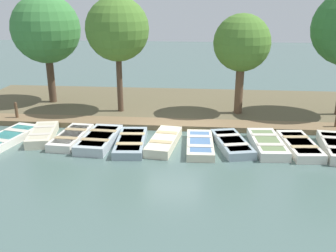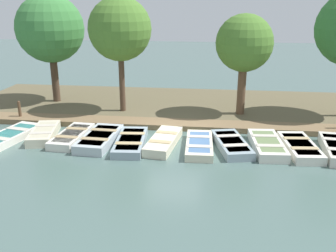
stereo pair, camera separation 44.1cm
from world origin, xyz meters
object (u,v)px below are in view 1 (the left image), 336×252
Objects in this scene: rowboat_3 at (99,139)px; rowboat_10 at (336,147)px; rowboat_0 at (7,138)px; rowboat_8 at (267,144)px; rowboat_2 at (71,137)px; rowboat_7 at (232,143)px; park_tree_far_left at (46,29)px; mooring_post_near at (17,112)px; rowboat_5 at (164,141)px; rowboat_6 at (200,144)px; rowboat_1 at (43,134)px; rowboat_9 at (299,146)px; park_tree_left at (117,30)px; rowboat_4 at (131,142)px; park_tree_center at (242,44)px.

rowboat_3 is 9.66m from rowboat_10.
rowboat_0 is 1.14× the size of rowboat_8.
rowboat_2 is 0.95× the size of rowboat_7.
mooring_post_near is at bearing -8.93° from park_tree_far_left.
rowboat_2 is 7.57m from park_tree_far_left.
rowboat_5 reaches higher than rowboat_0.
rowboat_1 is at bearing -95.85° from rowboat_6.
rowboat_6 is at bearing -88.24° from rowboat_8.
rowboat_6 is 11.19m from park_tree_far_left.
rowboat_9 is (-0.09, 8.27, -0.02)m from rowboat_3.
rowboat_3 is 1.01× the size of rowboat_9.
park_tree_far_left reaches higher than mooring_post_near.
mooring_post_near reaches higher than rowboat_8.
rowboat_7 is 1.00× the size of rowboat_8.
rowboat_0 is 1.14× the size of rowboat_3.
mooring_post_near is 5.04m from park_tree_far_left.
rowboat_3 is at bearing 0.14° from park_tree_left.
rowboat_6 is 0.97× the size of rowboat_8.
rowboat_1 is 9.63m from rowboat_8.
rowboat_4 reaches higher than rowboat_6.
rowboat_2 is 0.56× the size of park_tree_center.
rowboat_6 is at bearing 91.51° from rowboat_3.
rowboat_5 reaches higher than rowboat_8.
rowboat_7 is 8.16m from park_tree_left.
rowboat_10 is at bearing 75.98° from rowboat_1.
rowboat_9 is at bearing 87.31° from rowboat_4.
rowboat_0 is at bearing -82.25° from rowboat_1.
park_tree_far_left is at bearing -120.67° from rowboat_8.
rowboat_8 is at bearing 79.20° from rowboat_7.
rowboat_3 is 0.51× the size of park_tree_left.
rowboat_4 is 1.04× the size of rowboat_10.
park_tree_far_left is (-5.62, -3.01, 4.08)m from rowboat_2.
rowboat_2 is at bearing -94.39° from rowboat_8.
rowboat_3 is at bearing -53.72° from park_tree_center.
rowboat_6 is 0.96× the size of rowboat_7.
rowboat_2 reaches higher than rowboat_6.
park_tree_left is (-4.28, -2.75, 4.19)m from rowboat_5.
rowboat_9 is at bearing 76.52° from rowboat_7.
rowboat_2 is 0.95× the size of rowboat_10.
mooring_post_near is at bearing -107.94° from rowboat_6.
mooring_post_near reaches higher than rowboat_2.
rowboat_9 reaches higher than rowboat_2.
park_tree_left is 6.20m from park_tree_center.
rowboat_5 is 0.50× the size of park_tree_far_left.
rowboat_1 is at bearing -33.40° from park_tree_left.
rowboat_9 is at bearing -88.55° from rowboat_10.
rowboat_3 is (0.35, 2.64, -0.00)m from rowboat_1.
rowboat_7 is at bearing -91.48° from rowboat_8.
rowboat_3 is 5.55m from rowboat_7.
park_tree_center reaches higher than rowboat_6.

